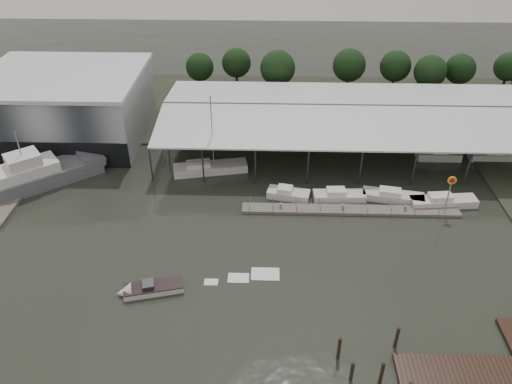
{
  "coord_description": "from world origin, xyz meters",
  "views": [
    {
      "loc": [
        4.39,
        -42.42,
        38.14
      ],
      "look_at": [
        2.79,
        10.39,
        2.5
      ],
      "focal_mm": 35.0,
      "sensor_mm": 36.0,
      "label": 1
    }
  ],
  "objects_px": {
    "shell_fuel_sign": "(450,188)",
    "grey_trawler": "(37,175)",
    "white_sailboat": "(209,168)",
    "speedboat_underway": "(148,289)"
  },
  "relations": [
    {
      "from": "grey_trawler",
      "to": "shell_fuel_sign",
      "type": "bearing_deg",
      "value": -43.59
    },
    {
      "from": "white_sailboat",
      "to": "shell_fuel_sign",
      "type": "bearing_deg",
      "value": -27.72
    },
    {
      "from": "grey_trawler",
      "to": "speedboat_underway",
      "type": "relative_size",
      "value": 0.97
    },
    {
      "from": "shell_fuel_sign",
      "to": "white_sailboat",
      "type": "bearing_deg",
      "value": 163.66
    },
    {
      "from": "shell_fuel_sign",
      "to": "grey_trawler",
      "type": "xyz_separation_m",
      "value": [
        -54.7,
        5.09,
        -2.35
      ]
    },
    {
      "from": "shell_fuel_sign",
      "to": "white_sailboat",
      "type": "xyz_separation_m",
      "value": [
        -31.28,
        9.17,
        -3.29
      ]
    },
    {
      "from": "speedboat_underway",
      "to": "grey_trawler",
      "type": "bearing_deg",
      "value": -59.64
    },
    {
      "from": "grey_trawler",
      "to": "white_sailboat",
      "type": "relative_size",
      "value": 1.43
    },
    {
      "from": "shell_fuel_sign",
      "to": "grey_trawler",
      "type": "relative_size",
      "value": 0.32
    },
    {
      "from": "speedboat_underway",
      "to": "white_sailboat",
      "type": "bearing_deg",
      "value": -112.84
    }
  ]
}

